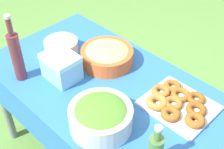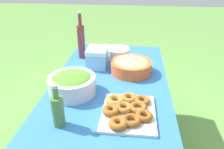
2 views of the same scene
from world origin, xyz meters
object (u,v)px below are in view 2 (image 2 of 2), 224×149
salad_bowl (72,83)px  plate_stack (118,53)px  olive_oil_bottle (58,110)px  donut_platter (127,110)px  pasta_bowl (131,65)px  wine_bottle (81,40)px  cooler_box (97,57)px

salad_bowl → plate_stack: (0.60, -0.24, -0.03)m
plate_stack → olive_oil_bottle: olive_oil_bottle is taller
donut_platter → pasta_bowl: bearing=-0.4°
salad_bowl → donut_platter: size_ratio=0.84×
wine_bottle → pasta_bowl: bearing=-119.3°
plate_stack → wine_bottle: size_ratio=0.52×
donut_platter → olive_oil_bottle: (-0.13, 0.34, 0.07)m
olive_oil_bottle → wine_bottle: wine_bottle is taller
pasta_bowl → donut_platter: 0.51m
salad_bowl → plate_stack: size_ratio=1.47×
salad_bowl → olive_oil_bottle: size_ratio=1.26×
donut_platter → olive_oil_bottle: size_ratio=1.50×
olive_oil_bottle → salad_bowl: bearing=2.7°
plate_stack → wine_bottle: 0.33m
plate_stack → wine_bottle: bearing=95.7°
salad_bowl → donut_platter: salad_bowl is taller
plate_stack → salad_bowl: bearing=158.5°
olive_oil_bottle → wine_bottle: size_ratio=0.60×
plate_stack → cooler_box: bearing=142.9°
pasta_bowl → wine_bottle: size_ratio=0.78×
pasta_bowl → cooler_box: cooler_box is taller
salad_bowl → donut_platter: bearing=-116.7°
olive_oil_bottle → cooler_box: size_ratio=1.23×
pasta_bowl → olive_oil_bottle: size_ratio=1.29×
olive_oil_bottle → cooler_box: 0.72m
donut_platter → salad_bowl: bearing=63.3°
cooler_box → olive_oil_bottle: bearing=173.9°
wine_bottle → cooler_box: (-0.16, -0.16, -0.08)m
salad_bowl → pasta_bowl: salad_bowl is taller
pasta_bowl → wine_bottle: 0.50m
donut_platter → cooler_box: (0.59, 0.26, 0.05)m
donut_platter → cooler_box: size_ratio=1.85×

